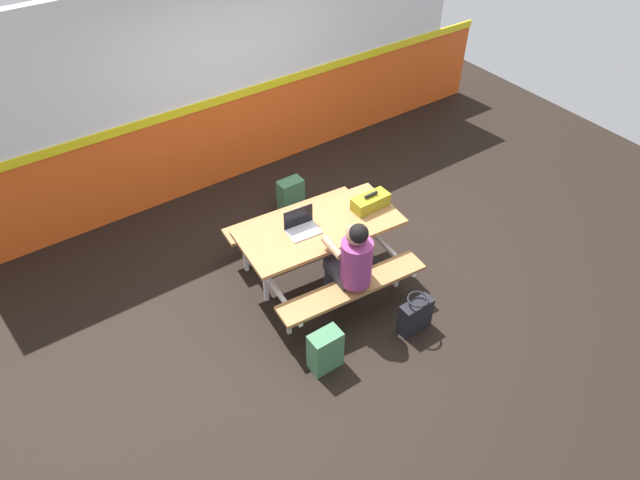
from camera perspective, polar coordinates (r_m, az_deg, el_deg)
name	(u,v)px	position (r m, az deg, el deg)	size (l,w,h in m)	color
ground_plane	(342,268)	(6.36, 2.17, -2.76)	(10.00, 10.00, 0.02)	black
accent_backdrop	(233,85)	(7.22, -8.65, 15.02)	(8.00, 0.14, 2.60)	#E55119
picnic_table_main	(320,238)	(5.83, 0.00, 0.16)	(1.70, 1.68, 0.74)	#9E6B3D
student_nearer	(352,261)	(5.40, 3.18, -2.08)	(0.38, 0.53, 1.21)	#2D2D38
laptop_silver	(302,226)	(5.65, -1.84, 1.38)	(0.34, 0.25, 0.22)	silver
toolbox_grey	(371,202)	(5.93, 5.07, 3.81)	(0.40, 0.18, 0.18)	olive
backpack_dark	(325,350)	(5.31, 0.48, -10.95)	(0.30, 0.22, 0.44)	#3F724C
tote_bag_bright	(415,315)	(5.69, 9.50, -7.40)	(0.34, 0.21, 0.43)	black
satchel_spare	(290,196)	(6.98, -2.97, 4.44)	(0.30, 0.22, 0.44)	#3F724C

